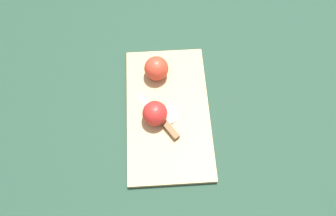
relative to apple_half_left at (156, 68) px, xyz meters
The scene contains 6 objects.
ground_plane 0.13m from the apple_half_left, ahead, with size 4.00×4.00×0.00m, color #1E3828.
cutting_board 0.13m from the apple_half_left, ahead, with size 0.41×0.24×0.02m.
apple_half_left is the anchor object (origin of this frame).
apple_half_right 0.14m from the apple_half_left, ahead, with size 0.07×0.07×0.07m.
knife 0.16m from the apple_half_left, ahead, with size 0.15×0.10×0.02m.
apple_slice 0.14m from the apple_half_left, ahead, with size 0.05×0.05×0.01m.
Camera 1 is at (0.38, -0.04, 0.83)m, focal length 35.00 mm.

